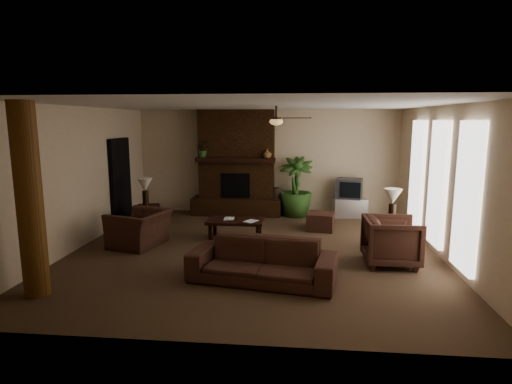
# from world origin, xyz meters

# --- Properties ---
(room_shell) EXTENTS (7.00, 7.00, 7.00)m
(room_shell) POSITION_xyz_m (0.00, 0.00, 1.40)
(room_shell) COLOR brown
(room_shell) RESTS_ON ground
(fireplace) EXTENTS (2.40, 0.70, 2.80)m
(fireplace) POSITION_xyz_m (-0.80, 3.22, 1.16)
(fireplace) COLOR #412411
(fireplace) RESTS_ON ground
(windows) EXTENTS (0.08, 3.65, 2.35)m
(windows) POSITION_xyz_m (3.45, 0.20, 1.35)
(windows) COLOR white
(windows) RESTS_ON ground
(log_column) EXTENTS (0.36, 0.36, 2.80)m
(log_column) POSITION_xyz_m (-2.95, -2.40, 1.40)
(log_column) COLOR brown
(log_column) RESTS_ON ground
(doorway) EXTENTS (0.10, 1.00, 2.10)m
(doorway) POSITION_xyz_m (-3.44, 1.80, 1.05)
(doorway) COLOR black
(doorway) RESTS_ON ground
(ceiling_fan) EXTENTS (1.35, 1.35, 0.37)m
(ceiling_fan) POSITION_xyz_m (0.40, 0.30, 2.53)
(ceiling_fan) COLOR black
(ceiling_fan) RESTS_ON ceiling
(sofa) EXTENTS (2.37, 1.06, 0.90)m
(sofa) POSITION_xyz_m (0.29, -1.56, 0.45)
(sofa) COLOR #46281E
(sofa) RESTS_ON ground
(armchair_left) EXTENTS (0.97, 1.24, 0.96)m
(armchair_left) POSITION_xyz_m (-2.34, 0.11, 0.48)
(armchair_left) COLOR #46281E
(armchair_left) RESTS_ON ground
(armchair_right) EXTENTS (0.86, 0.91, 0.94)m
(armchair_right) POSITION_xyz_m (2.50, -0.55, 0.47)
(armchair_right) COLOR #46281E
(armchair_right) RESTS_ON ground
(coffee_table) EXTENTS (1.20, 0.70, 0.43)m
(coffee_table) POSITION_xyz_m (-0.48, 0.77, 0.37)
(coffee_table) COLOR black
(coffee_table) RESTS_ON ground
(ottoman) EXTENTS (0.70, 0.70, 0.40)m
(ottoman) POSITION_xyz_m (1.38, 1.72, 0.20)
(ottoman) COLOR #46281E
(ottoman) RESTS_ON ground
(tv_stand) EXTENTS (0.89, 0.56, 0.50)m
(tv_stand) POSITION_xyz_m (2.22, 3.15, 0.25)
(tv_stand) COLOR silver
(tv_stand) RESTS_ON ground
(tv) EXTENTS (0.75, 0.66, 0.52)m
(tv) POSITION_xyz_m (2.18, 3.14, 0.76)
(tv) COLOR #39393C
(tv) RESTS_ON tv_stand
(floor_vase) EXTENTS (0.34, 0.34, 0.77)m
(floor_vase) POSITION_xyz_m (0.28, 3.15, 0.43)
(floor_vase) COLOR #34261D
(floor_vase) RESTS_ON ground
(floor_plant) EXTENTS (0.98, 1.62, 0.88)m
(floor_plant) POSITION_xyz_m (0.79, 3.12, 0.44)
(floor_plant) COLOR #345C24
(floor_plant) RESTS_ON ground
(side_table_left) EXTENTS (0.60, 0.60, 0.55)m
(side_table_left) POSITION_xyz_m (-2.66, 1.47, 0.28)
(side_table_left) COLOR black
(side_table_left) RESTS_ON ground
(lamp_left) EXTENTS (0.41, 0.41, 0.65)m
(lamp_left) POSITION_xyz_m (-2.71, 1.47, 1.00)
(lamp_left) COLOR black
(lamp_left) RESTS_ON side_table_left
(side_table_right) EXTENTS (0.58, 0.58, 0.55)m
(side_table_right) POSITION_xyz_m (2.72, 0.46, 0.28)
(side_table_right) COLOR black
(side_table_right) RESTS_ON ground
(lamp_right) EXTENTS (0.39, 0.39, 0.65)m
(lamp_right) POSITION_xyz_m (2.71, 0.46, 1.00)
(lamp_right) COLOR black
(lamp_right) RESTS_ON side_table_right
(mantel_plant) EXTENTS (0.50, 0.52, 0.33)m
(mantel_plant) POSITION_xyz_m (-1.67, 3.02, 1.72)
(mantel_plant) COLOR #345C24
(mantel_plant) RESTS_ON fireplace
(mantel_vase) EXTENTS (0.24, 0.25, 0.22)m
(mantel_vase) POSITION_xyz_m (0.05, 2.93, 1.67)
(mantel_vase) COLOR #935F3A
(mantel_vase) RESTS_ON fireplace
(book_a) EXTENTS (0.22, 0.03, 0.29)m
(book_a) POSITION_xyz_m (-0.72, 0.76, 0.57)
(book_a) COLOR #999999
(book_a) RESTS_ON coffee_table
(book_b) EXTENTS (0.20, 0.12, 0.29)m
(book_b) POSITION_xyz_m (-0.22, 0.65, 0.58)
(book_b) COLOR #999999
(book_b) RESTS_ON coffee_table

